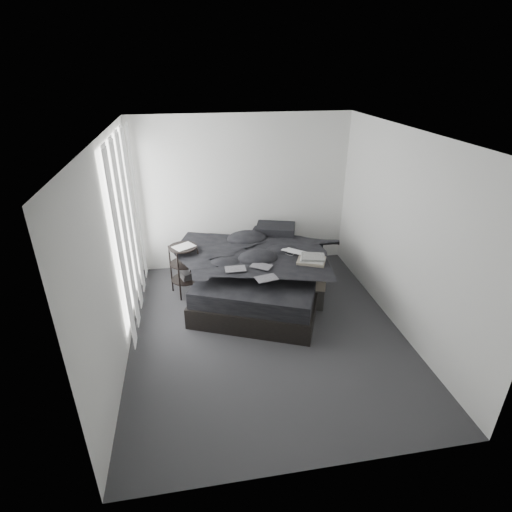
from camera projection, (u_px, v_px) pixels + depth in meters
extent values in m
cube|color=#313133|center=(266.00, 331.00, 5.45)|extent=(3.60, 4.20, 0.01)
cube|color=white|center=(269.00, 134.00, 4.31)|extent=(3.60, 4.20, 0.01)
cube|color=silver|center=(243.00, 194.00, 6.74)|extent=(3.60, 0.01, 2.60)
cube|color=silver|center=(321.00, 356.00, 3.02)|extent=(3.60, 0.01, 2.60)
cube|color=silver|center=(114.00, 255.00, 4.60)|extent=(0.01, 4.20, 2.60)
cube|color=silver|center=(404.00, 234.00, 5.16)|extent=(0.01, 4.20, 2.60)
cube|color=white|center=(125.00, 223.00, 5.38)|extent=(0.02, 2.00, 2.30)
cube|color=white|center=(130.00, 227.00, 5.42)|extent=(0.06, 2.12, 2.48)
cube|color=black|center=(264.00, 286.00, 6.23)|extent=(2.45, 2.75, 0.31)
cube|color=black|center=(264.00, 270.00, 6.11)|extent=(2.37, 2.66, 0.24)
imported|color=black|center=(263.00, 257.00, 5.95)|extent=(2.29, 2.43, 0.26)
cube|color=black|center=(271.00, 236.00, 6.80)|extent=(0.81, 0.69, 0.15)
cube|color=black|center=(276.00, 229.00, 6.70)|extent=(0.74, 0.60, 0.14)
imported|color=silver|center=(292.00, 248.00, 5.90)|extent=(0.43, 0.41, 0.03)
cube|color=black|center=(235.00, 264.00, 5.47)|extent=(0.29, 0.19, 0.01)
cube|color=black|center=(261.00, 260.00, 5.54)|extent=(0.34, 0.32, 0.01)
cube|color=black|center=(267.00, 272.00, 5.22)|extent=(0.32, 0.24, 0.01)
cylinder|color=black|center=(185.00, 270.00, 6.18)|extent=(0.56, 0.56, 0.80)
cube|color=white|center=(184.00, 247.00, 5.99)|extent=(0.38, 0.36, 0.02)
cube|color=black|center=(193.00, 304.00, 5.92)|extent=(0.18, 0.22, 0.13)
cube|color=black|center=(310.00, 294.00, 5.99)|extent=(0.53, 0.48, 0.32)
cube|color=#6D6356|center=(311.00, 278.00, 5.86)|extent=(0.49, 0.43, 0.25)
cube|color=#6D6356|center=(311.00, 265.00, 5.78)|extent=(0.49, 0.45, 0.17)
cube|color=silver|center=(312.00, 259.00, 5.73)|extent=(0.41, 0.37, 0.03)
cube|color=silver|center=(313.00, 257.00, 5.70)|extent=(0.38, 0.34, 0.03)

